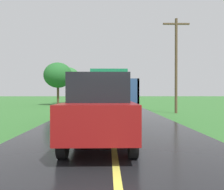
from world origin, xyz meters
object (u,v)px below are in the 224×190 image
(utility_pole_roadside, at_px, (176,62))
(roadside_tree_mid_right, at_px, (69,77))
(banana_truck_near, at_px, (109,94))
(roadside_tree_near_left, at_px, (58,75))
(following_car, at_px, (100,109))

(utility_pole_roadside, xyz_separation_m, roadside_tree_mid_right, (-10.73, 15.26, -0.07))
(roadside_tree_mid_right, bearing_deg, utility_pole_roadside, -54.89)
(banana_truck_near, relative_size, roadside_tree_mid_right, 1.13)
(banana_truck_near, height_order, utility_pole_roadside, utility_pole_roadside)
(roadside_tree_near_left, bearing_deg, following_car, -74.52)
(banana_truck_near, height_order, roadside_tree_mid_right, roadside_tree_mid_right)
(utility_pole_roadside, distance_m, roadside_tree_mid_right, 18.65)
(utility_pole_roadside, bearing_deg, following_car, -116.99)
(roadside_tree_mid_right, bearing_deg, roadside_tree_near_left, -97.91)
(utility_pole_roadside, bearing_deg, roadside_tree_mid_right, 125.11)
(utility_pole_roadside, xyz_separation_m, following_car, (-5.33, -10.46, -2.76))
(roadside_tree_near_left, bearing_deg, utility_pole_roadside, -44.50)
(banana_truck_near, distance_m, roadside_tree_mid_right, 20.53)
(roadside_tree_mid_right, height_order, following_car, roadside_tree_mid_right)
(banana_truck_near, bearing_deg, roadside_tree_mid_right, 106.18)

